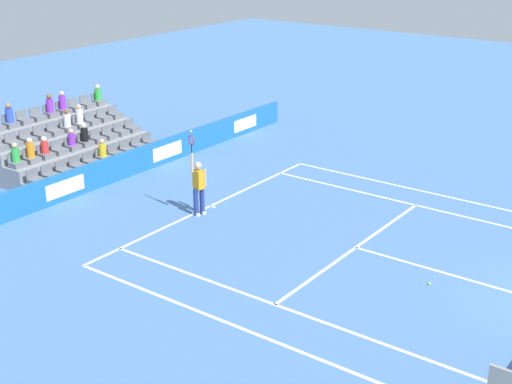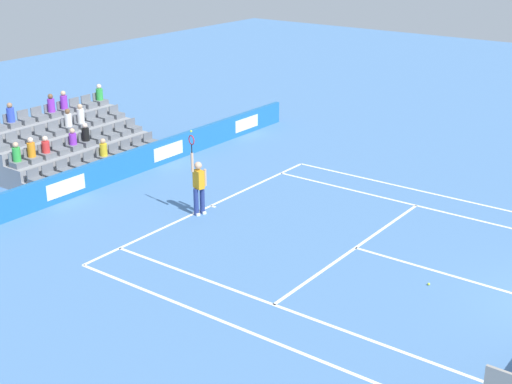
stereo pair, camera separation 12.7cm
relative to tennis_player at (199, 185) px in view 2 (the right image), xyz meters
The scene contains 12 objects.
line_baseline 1.26m from the tennis_player, 168.06° to the right, with size 10.97×0.10×0.01m, color white.
line_service 5.47m from the tennis_player, 98.18° to the left, with size 8.23×0.10×0.01m, color white.
line_centre_service 8.62m from the tennis_player, 95.13° to the left, with size 0.10×6.40×0.01m, color white.
line_singles_sideline_left 6.76m from the tennis_player, 59.92° to the left, with size 0.10×11.89×0.01m, color white.
line_singles_sideline_right 7.63m from the tennis_player, 130.17° to the left, with size 0.10×11.89×0.01m, color white.
line_doubles_sideline_left 7.53m from the tennis_player, 50.79° to the left, with size 0.10×11.89×0.01m, color white.
line_doubles_sideline_right 8.57m from the tennis_player, 137.23° to the left, with size 0.10×11.89×0.01m, color white.
line_centre_mark 1.25m from the tennis_player, behind, with size 0.10×0.20×0.01m, color white.
sponsor_barrier 4.62m from the tennis_player, 99.61° to the right, with size 20.15×0.22×0.95m.
tennis_player is the anchor object (origin of this frame).
stadium_stand 7.51m from the tennis_player, 95.83° to the right, with size 6.20×3.80×2.61m.
loose_tennis_ball 8.04m from the tennis_player, 89.28° to the left, with size 0.07×0.07×0.07m, color #D1E533.
Camera 2 is at (16.92, 2.58, 8.93)m, focal length 50.44 mm.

